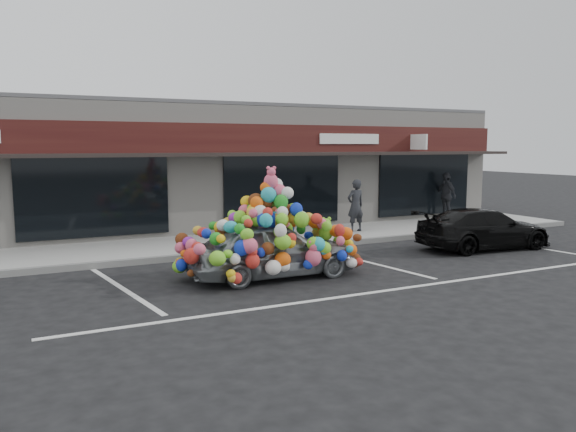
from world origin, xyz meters
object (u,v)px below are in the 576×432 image
pedestrian_c (446,196)px  black_sedan (484,229)px  pedestrian_a (356,206)px  toy_car (271,242)px

pedestrian_c → black_sedan: bearing=-29.5°
black_sedan → pedestrian_c: (2.86, 4.73, 0.45)m
black_sedan → pedestrian_a: bearing=33.9°
toy_car → black_sedan: toy_car is taller
toy_car → pedestrian_c: 11.01m
toy_car → black_sedan: bearing=-84.8°
pedestrian_a → pedestrian_c: size_ratio=0.96×
pedestrian_a → pedestrian_c: bearing=-169.6°
toy_car → black_sedan: 6.86m
black_sedan → pedestrian_c: pedestrian_c is taller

